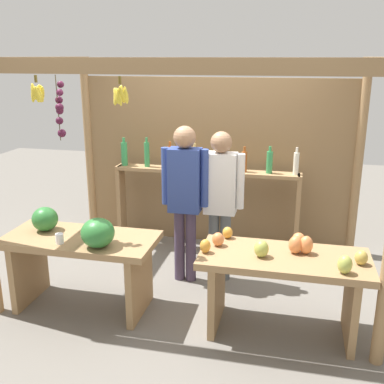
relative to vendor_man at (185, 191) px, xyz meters
The scene contains 7 objects.
ground_plane 0.99m from the vendor_man, 23.98° to the left, with size 12.00×12.00×0.00m, color slate.
market_stall 0.65m from the vendor_man, 79.36° to the left, with size 3.44×2.22×2.27m.
fruit_counter_left 1.17m from the vendor_man, 136.33° to the right, with size 1.39×0.69×0.96m.
fruit_counter_right 1.34m from the vendor_man, 35.87° to the right, with size 1.40×0.65×0.86m.
bottle_shelf_unit 0.86m from the vendor_man, 87.41° to the left, with size 2.21×0.22×1.35m.
vendor_man is the anchor object (origin of this frame).
vendor_woman 0.36m from the vendor_man, 16.62° to the left, with size 0.48×0.21×1.58m.
Camera 1 is at (0.94, -4.32, 2.28)m, focal length 42.70 mm.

